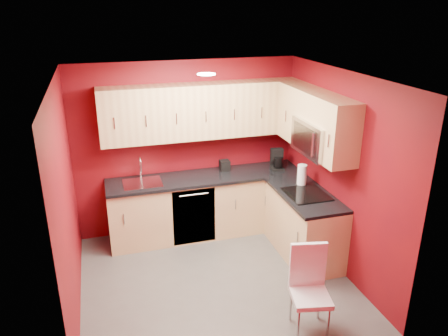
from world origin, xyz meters
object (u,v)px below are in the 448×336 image
coffee_maker (278,160)px  dining_chair (311,292)px  paper_towel (302,175)px  microwave (319,138)px  sink (142,180)px  napkin_holder (225,165)px

coffee_maker → dining_chair: coffee_maker is taller
coffee_maker → paper_towel: coffee_maker is taller
dining_chair → microwave: bearing=74.2°
coffee_maker → paper_towel: bearing=-72.9°
coffee_maker → dining_chair: 2.42m
microwave → sink: microwave is taller
paper_towel → coffee_maker: bearing=96.9°
sink → dining_chair: 2.76m
microwave → napkin_holder: size_ratio=5.05×
napkin_holder → dining_chair: bearing=-85.8°
microwave → sink: bearing=154.4°
sink → paper_towel: sink is taller
paper_towel → dining_chair: size_ratio=0.31×
sink → coffee_maker: bearing=-1.5°
coffee_maker → napkin_holder: size_ratio=1.99×
coffee_maker → napkin_holder: bearing=176.8°
napkin_holder → dining_chair: 2.52m
paper_towel → dining_chair: 1.85m
coffee_maker → dining_chair: size_ratio=0.32×
microwave → dining_chair: (-0.69, -1.33, -1.19)m
napkin_holder → coffee_maker: bearing=-13.4°
coffee_maker → paper_towel: size_ratio=1.04×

